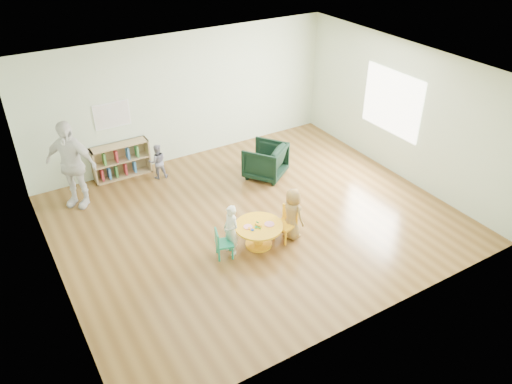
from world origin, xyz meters
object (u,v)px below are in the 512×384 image
at_px(kid_chair_right, 286,222).
at_px(child_right, 292,214).
at_px(bookshelf, 120,160).
at_px(toddler, 158,161).
at_px(activity_table, 259,231).
at_px(child_left, 231,230).
at_px(kid_chair_left, 222,243).
at_px(armchair, 265,161).
at_px(adult_caretaker, 71,164).

height_order(kid_chair_right, child_right, child_right).
height_order(bookshelf, toddler, toddler).
distance_m(activity_table, child_left, 0.53).
bearing_deg(kid_chair_left, bookshelf, -153.63).
bearing_deg(toddler, armchair, 162.59).
relative_size(bookshelf, child_right, 1.24).
xyz_separation_m(activity_table, armchair, (1.37, 1.98, 0.07)).
relative_size(kid_chair_right, bookshelf, 0.50).
bearing_deg(child_left, toddler, 175.72).
distance_m(bookshelf, armchair, 3.07).
distance_m(kid_chair_right, bookshelf, 4.06).
distance_m(child_left, adult_caretaker, 3.43).
xyz_separation_m(activity_table, toddler, (-0.61, 3.09, 0.10)).
bearing_deg(kid_chair_left, adult_caretaker, -133.09).
bearing_deg(adult_caretaker, activity_table, -7.55).
relative_size(kid_chair_left, bookshelf, 0.44).
bearing_deg(child_left, child_right, 75.86).
xyz_separation_m(kid_chair_left, child_left, (0.19, 0.02, 0.18)).
xyz_separation_m(kid_chair_left, adult_caretaker, (-1.65, 2.89, 0.59)).
xyz_separation_m(activity_table, bookshelf, (-1.26, 3.58, 0.08)).
bearing_deg(activity_table, child_left, 172.46).
relative_size(activity_table, child_left, 0.91).
bearing_deg(armchair, bookshelf, -66.44).
relative_size(activity_table, child_right, 0.86).
relative_size(kid_chair_right, toddler, 0.79).
relative_size(child_right, toddler, 1.26).
relative_size(activity_table, toddler, 1.08).
relative_size(child_left, toddler, 1.19).
bearing_deg(child_right, kid_chair_left, 74.18).
height_order(activity_table, child_left, child_left).
xyz_separation_m(toddler, adult_caretaker, (-1.73, -0.16, 0.49)).
relative_size(bookshelf, adult_caretaker, 0.68).
bearing_deg(bookshelf, kid_chair_right, -63.94).
height_order(kid_chair_right, child_left, child_left).
height_order(armchair, child_right, child_right).
xyz_separation_m(kid_chair_left, armchair, (2.05, 1.94, 0.08)).
bearing_deg(armchair, child_left, 10.60).
distance_m(kid_chair_left, adult_caretaker, 3.38).
bearing_deg(child_left, bookshelf, -174.20).
bearing_deg(kid_chair_left, child_right, 101.38).
bearing_deg(kid_chair_right, child_right, -118.56).
bearing_deg(toddler, activity_table, 112.99).
relative_size(bookshelf, toddler, 1.56).
xyz_separation_m(bookshelf, child_right, (1.88, -3.66, 0.12)).
bearing_deg(child_right, child_left, 72.22).
bearing_deg(armchair, adult_caretaker, -49.61).
xyz_separation_m(kid_chair_right, armchair, (0.84, 2.05, 0.04)).
bearing_deg(child_left, activity_table, 76.08).
bearing_deg(toddler, bookshelf, -24.93).
relative_size(armchair, toddler, 1.04).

